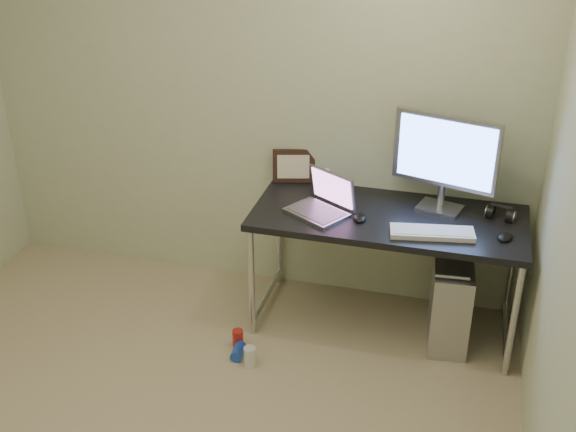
# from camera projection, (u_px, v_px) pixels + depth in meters

# --- Properties ---
(wall_back) EXTENTS (3.50, 0.02, 2.50)m
(wall_back) POSITION_uv_depth(u_px,v_px,m) (250.00, 99.00, 4.38)
(wall_back) COLOR beige
(wall_back) RESTS_ON ground
(desk) EXTENTS (1.55, 0.68, 0.75)m
(desk) POSITION_uv_depth(u_px,v_px,m) (388.00, 227.00, 4.14)
(desk) COLOR black
(desk) RESTS_ON ground
(tower_computer) EXTENTS (0.26, 0.52, 0.55)m
(tower_computer) POSITION_uv_depth(u_px,v_px,m) (450.00, 299.00, 4.21)
(tower_computer) COLOR #B1B1B6
(tower_computer) RESTS_ON ground
(cable_a) EXTENTS (0.01, 0.16, 0.69)m
(cable_a) POSITION_uv_depth(u_px,v_px,m) (447.00, 252.00, 4.43)
(cable_a) COLOR black
(cable_a) RESTS_ON ground
(cable_b) EXTENTS (0.02, 0.11, 0.71)m
(cable_b) POSITION_uv_depth(u_px,v_px,m) (462.00, 258.00, 4.40)
(cable_b) COLOR black
(cable_b) RESTS_ON ground
(can_red) EXTENTS (0.07, 0.07, 0.12)m
(can_red) POSITION_uv_depth(u_px,v_px,m) (238.00, 339.00, 4.21)
(can_red) COLOR red
(can_red) RESTS_ON ground
(can_white) EXTENTS (0.08, 0.08, 0.13)m
(can_white) POSITION_uv_depth(u_px,v_px,m) (250.00, 357.00, 4.05)
(can_white) COLOR silver
(can_white) RESTS_ON ground
(can_blue) EXTENTS (0.08, 0.13, 0.07)m
(can_blue) POSITION_uv_depth(u_px,v_px,m) (238.00, 351.00, 4.14)
(can_blue) COLOR blue
(can_blue) RESTS_ON ground
(laptop) EXTENTS (0.42, 0.40, 0.23)m
(laptop) POSITION_uv_depth(u_px,v_px,m) (323.00, 203.00, 4.12)
(laptop) COLOR #9F9EA5
(laptop) RESTS_ON desk
(monitor) EXTENTS (0.59, 0.23, 0.57)m
(monitor) POSITION_uv_depth(u_px,v_px,m) (445.00, 156.00, 4.02)
(monitor) COLOR #9F9EA5
(monitor) RESTS_ON desk
(keyboard) EXTENTS (0.47, 0.22, 0.03)m
(keyboard) POSITION_uv_depth(u_px,v_px,m) (432.00, 233.00, 3.89)
(keyboard) COLOR white
(keyboard) RESTS_ON desk
(mouse_right) EXTENTS (0.10, 0.14, 0.04)m
(mouse_right) POSITION_uv_depth(u_px,v_px,m) (505.00, 235.00, 3.85)
(mouse_right) COLOR black
(mouse_right) RESTS_ON desk
(mouse_left) EXTENTS (0.09, 0.12, 0.04)m
(mouse_left) POSITION_uv_depth(u_px,v_px,m) (360.00, 216.00, 4.04)
(mouse_left) COLOR black
(mouse_left) RESTS_ON desk
(headphones) EXTENTS (0.17, 0.10, 0.10)m
(headphones) POSITION_uv_depth(u_px,v_px,m) (501.00, 214.00, 4.05)
(headphones) COLOR black
(headphones) RESTS_ON desk
(picture_frame) EXTENTS (0.27, 0.14, 0.21)m
(picture_frame) POSITION_uv_depth(u_px,v_px,m) (294.00, 166.00, 4.47)
(picture_frame) COLOR black
(picture_frame) RESTS_ON desk
(webcam) EXTENTS (0.04, 0.04, 0.11)m
(webcam) POSITION_uv_depth(u_px,v_px,m) (327.00, 173.00, 4.42)
(webcam) COLOR silver
(webcam) RESTS_ON desk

